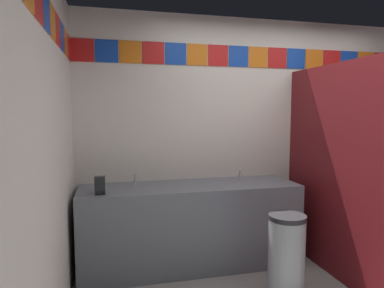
{
  "coord_description": "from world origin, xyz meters",
  "views": [
    {
      "loc": [
        -1.7,
        -2.01,
        1.54
      ],
      "look_at": [
        -1.0,
        0.89,
        1.26
      ],
      "focal_mm": 31.7,
      "sensor_mm": 36.0,
      "label": 1
    }
  ],
  "objects": [
    {
      "name": "wall_back",
      "position": [
        0.0,
        1.53,
        1.28
      ],
      "size": [
        4.13,
        0.09,
        2.55
      ],
      "color": "silver",
      "rests_on": "ground_plane"
    },
    {
      "name": "wall_side",
      "position": [
        -2.1,
        0.0,
        1.28
      ],
      "size": [
        0.09,
        2.98,
        2.55
      ],
      "color": "silver",
      "rests_on": "ground_plane"
    },
    {
      "name": "vanity_counter",
      "position": [
        -0.94,
        1.19,
        0.42
      ],
      "size": [
        2.14,
        0.6,
        0.82
      ],
      "color": "slate",
      "rests_on": "ground_plane"
    },
    {
      "name": "faucet_left",
      "position": [
        -1.48,
        1.28,
        0.87
      ],
      "size": [
        0.04,
        0.1,
        0.14
      ],
      "color": "silver",
      "rests_on": "vanity_counter"
    },
    {
      "name": "faucet_right",
      "position": [
        -0.41,
        1.28,
        0.87
      ],
      "size": [
        0.04,
        0.1,
        0.14
      ],
      "color": "silver",
      "rests_on": "vanity_counter"
    },
    {
      "name": "soap_dispenser",
      "position": [
        -1.8,
        1.01,
        0.9
      ],
      "size": [
        0.09,
        0.09,
        0.16
      ],
      "color": "black",
      "rests_on": "vanity_counter"
    },
    {
      "name": "stall_divider",
      "position": [
        0.48,
        0.45,
        0.99
      ],
      "size": [
        0.92,
        1.55,
        1.99
      ],
      "color": "maroon",
      "rests_on": "ground_plane"
    },
    {
      "name": "toilet",
      "position": [
        0.87,
        1.14,
        0.3
      ],
      "size": [
        0.39,
        0.49,
        0.74
      ],
      "color": "white",
      "rests_on": "ground_plane"
    },
    {
      "name": "trash_bin",
      "position": [
        -0.31,
        0.42,
        0.35
      ],
      "size": [
        0.3,
        0.3,
        0.71
      ],
      "color": "#999EA3",
      "rests_on": "ground_plane"
    }
  ]
}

